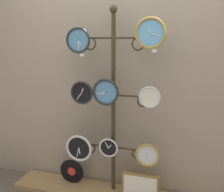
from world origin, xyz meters
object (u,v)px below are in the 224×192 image
object	(u,v)px
clock_top_left	(78,40)
picture_frame	(140,186)
clock_middle_right	(150,97)
display_stand	(113,129)
clock_bottom_center	(109,148)
clock_bottom_right	(147,155)
clock_top_right	(150,33)
clock_middle_center	(106,92)
vinyl_record	(72,171)
clock_middle_left	(82,93)
clock_bottom_left	(79,148)

from	to	relation	value
clock_top_left	picture_frame	world-z (taller)	clock_top_left
clock_middle_right	display_stand	bearing A→B (deg)	167.67
clock_bottom_center	clock_bottom_right	distance (m)	0.40
clock_top_right	clock_middle_center	bearing A→B (deg)	-177.93
clock_bottom_center	vinyl_record	bearing A→B (deg)	169.40
display_stand	clock_middle_left	xyz separation A→B (m)	(-0.30, -0.11, 0.39)
display_stand	vinyl_record	size ratio (longest dim) A/B	7.00
clock_top_left	clock_top_right	world-z (taller)	clock_top_right
clock_middle_center	clock_bottom_left	size ratio (longest dim) A/B	0.92
clock_middle_left	picture_frame	world-z (taller)	clock_middle_left
clock_top_left	clock_middle_center	distance (m)	0.57
picture_frame	clock_bottom_right	bearing A→B (deg)	12.67
clock_top_right	clock_bottom_left	bearing A→B (deg)	-178.49
display_stand	clock_middle_right	distance (m)	0.55
clock_top_right	clock_bottom_center	bearing A→B (deg)	-179.15
clock_top_left	clock_middle_center	xyz separation A→B (m)	(0.28, -0.02, -0.49)
clock_middle_left	clock_top_right	bearing A→B (deg)	1.06
display_stand	clock_bottom_right	bearing A→B (deg)	-12.08
clock_bottom_center	picture_frame	xyz separation A→B (m)	(0.33, 0.01, -0.38)
clock_top_right	clock_middle_right	size ratio (longest dim) A/B	1.36
clock_middle_left	clock_middle_center	world-z (taller)	clock_middle_center
clock_middle_left	clock_bottom_center	bearing A→B (deg)	1.37
display_stand	vinyl_record	distance (m)	0.73
display_stand	clock_middle_left	size ratio (longest dim) A/B	8.24
clock_middle_right	clock_bottom_right	size ratio (longest dim) A/B	0.86
clock_middle_right	clock_bottom_right	world-z (taller)	clock_middle_right
clock_middle_center	clock_bottom_left	distance (m)	0.68
clock_middle_left	clock_bottom_right	world-z (taller)	clock_middle_left
clock_middle_left	vinyl_record	distance (m)	0.96
display_stand	clock_top_left	size ratio (longest dim) A/B	7.79
vinyl_record	clock_bottom_center	bearing A→B (deg)	-10.60
clock_bottom_right	clock_middle_center	bearing A→B (deg)	-175.69
clock_bottom_center	clock_bottom_right	size ratio (longest dim) A/B	0.83
clock_top_right	clock_middle_center	xyz separation A→B (m)	(-0.41, -0.01, -0.56)
clock_middle_right	vinyl_record	distance (m)	1.27
display_stand	vinyl_record	world-z (taller)	display_stand
clock_top_left	vinyl_record	world-z (taller)	clock_top_left
clock_middle_right	clock_bottom_right	bearing A→B (deg)	151.59
clock_top_left	clock_middle_center	bearing A→B (deg)	-4.64
vinyl_record	clock_top_right	bearing A→B (deg)	-5.42
clock_bottom_left	picture_frame	bearing A→B (deg)	1.86
clock_bottom_left	vinyl_record	xyz separation A→B (m)	(-0.14, 0.10, -0.34)
clock_top_left	clock_bottom_center	size ratio (longest dim) A/B	1.25
display_stand	clock_middle_left	world-z (taller)	display_stand
clock_top_left	clock_top_right	size ratio (longest dim) A/B	0.89
clock_middle_left	clock_bottom_left	distance (m)	0.60
clock_top_right	clock_bottom_left	distance (m)	1.37
clock_top_right	clock_middle_right	xyz separation A→B (m)	(0.01, 0.01, -0.58)
picture_frame	clock_bottom_left	bearing A→B (deg)	-178.14
clock_middle_left	vinyl_record	bearing A→B (deg)	153.77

